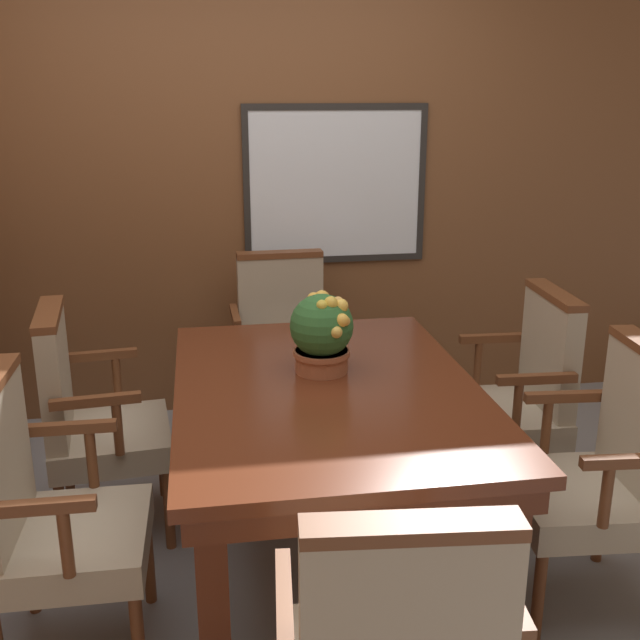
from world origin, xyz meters
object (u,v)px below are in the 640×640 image
chair_head_far (284,340)px  chair_left_far (90,415)px  chair_left_near (45,511)px  dining_table (327,409)px  potted_plant (322,332)px  chair_right_far (520,392)px  chair_right_near (603,468)px

chair_head_far → chair_left_far: 1.18m
chair_left_near → dining_table: bearing=-68.8°
dining_table → potted_plant: bearing=87.5°
dining_table → potted_plant: 0.29m
chair_right_far → chair_left_far: size_ratio=1.00×
chair_left_far → chair_right_near: bearing=-117.9°
chair_right_near → potted_plant: (-0.89, 0.51, 0.37)m
chair_left_far → chair_left_near: bearing=170.7°
chair_left_near → chair_right_far: same height
dining_table → chair_head_far: size_ratio=1.60×
chair_right_near → chair_left_near: size_ratio=1.00×
dining_table → chair_right_near: 0.98m
dining_table → chair_right_near: chair_right_near is taller
potted_plant → chair_left_far: bearing=166.0°
chair_right_far → chair_left_far: same height
dining_table → chair_left_near: chair_left_near is taller
dining_table → chair_right_near: bearing=-22.5°
chair_right_far → potted_plant: size_ratio=3.14×
potted_plant → chair_right_far: bearing=11.0°
chair_head_far → potted_plant: (0.03, -1.02, 0.37)m
dining_table → potted_plant: (0.01, 0.14, 0.25)m
chair_head_far → potted_plant: bearing=-89.8°
chair_left_far → potted_plant: size_ratio=3.14×
chair_head_far → chair_right_far: same height
chair_head_far → chair_left_near: 1.77m
chair_right_far → chair_left_near: bearing=-67.3°
chair_right_near → chair_head_far: size_ratio=1.00×
dining_table → chair_left_far: (-0.90, 0.36, -0.12)m
chair_left_near → potted_plant: bearing=-61.9°
chair_right_near → chair_right_far: same height
chair_right_far → chair_right_near: bearing=3.0°
dining_table → chair_head_far: 1.17m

